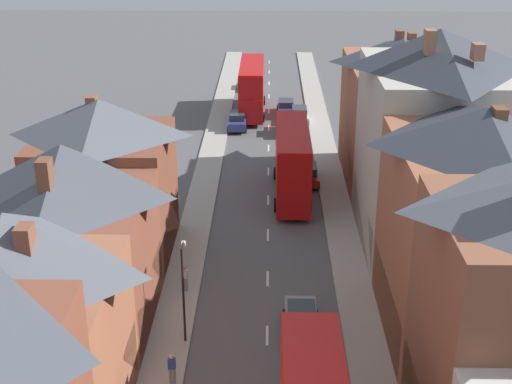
# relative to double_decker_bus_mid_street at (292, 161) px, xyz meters

# --- Properties ---
(pavement_left) EXTENTS (2.20, 104.00, 0.14)m
(pavement_left) POSITION_rel_double_decker_bus_mid_street_xyz_m (-6.89, 1.02, -2.75)
(pavement_left) COLOR #A8A399
(pavement_left) RESTS_ON ground
(pavement_right) EXTENTS (2.20, 104.00, 0.14)m
(pavement_right) POSITION_rel_double_decker_bus_mid_street_xyz_m (3.31, 1.02, -2.75)
(pavement_right) COLOR #A8A399
(pavement_right) RESTS_ON ground
(centre_line_dashes) EXTENTS (0.14, 97.80, 0.01)m
(centre_line_dashes) POSITION_rel_double_decker_bus_mid_street_xyz_m (-1.79, -0.98, -2.81)
(centre_line_dashes) COLOR silver
(centre_line_dashes) RESTS_ON ground
(terrace_row_right) EXTENTS (8.00, 59.62, 14.46)m
(terrace_row_right) POSITION_rel_double_decker_bus_mid_street_xyz_m (8.39, -19.60, 3.26)
(terrace_row_right) COLOR #935138
(terrace_row_right) RESTS_ON ground
(double_decker_bus_mid_street) EXTENTS (2.74, 10.80, 5.30)m
(double_decker_bus_mid_street) POSITION_rel_double_decker_bus_mid_street_xyz_m (0.00, 0.00, 0.00)
(double_decker_bus_mid_street) COLOR #B70F0F
(double_decker_bus_mid_street) RESTS_ON ground
(double_decker_bus_far_approaching) EXTENTS (2.74, 10.80, 5.30)m
(double_decker_bus_far_approaching) POSITION_rel_double_decker_bus_mid_street_xyz_m (-3.60, 22.15, 0.00)
(double_decker_bus_far_approaching) COLOR red
(double_decker_bus_far_approaching) RESTS_ON ground
(car_near_blue) EXTENTS (1.90, 3.97, 1.67)m
(car_near_blue) POSITION_rel_double_decker_bus_mid_street_xyz_m (0.01, 15.43, -1.98)
(car_near_blue) COLOR #B7BABF
(car_near_blue) RESTS_ON ground
(car_near_silver) EXTENTS (1.90, 4.51, 1.58)m
(car_near_silver) POSITION_rel_double_decker_bus_mid_street_xyz_m (1.31, 19.12, -2.01)
(car_near_silver) COLOR silver
(car_near_silver) RESTS_ON ground
(car_parked_left_a) EXTENTS (1.90, 4.38, 1.69)m
(car_parked_left_a) POSITION_rel_double_decker_bus_mid_street_xyz_m (-4.89, 16.78, -1.96)
(car_parked_left_a) COLOR navy
(car_parked_left_a) RESTS_ON ground
(car_parked_right_a) EXTENTS (1.90, 4.51, 1.60)m
(car_parked_right_a) POSITION_rel_double_decker_bus_mid_street_xyz_m (-3.59, 32.75, -2.01)
(car_parked_right_a) COLOR silver
(car_parked_right_a) RESTS_ON ground
(car_parked_left_b) EXTENTS (1.90, 4.29, 1.59)m
(car_parked_left_b) POSITION_rel_double_decker_bus_mid_street_xyz_m (0.01, 21.81, -2.01)
(car_parked_left_b) COLOR navy
(car_parked_left_b) RESTS_ON ground
(car_mid_white) EXTENTS (1.90, 4.20, 1.59)m
(car_mid_white) POSITION_rel_double_decker_bus_mid_street_xyz_m (1.31, 2.58, -2.01)
(car_mid_white) COLOR maroon
(car_mid_white) RESTS_ON ground
(car_far_grey) EXTENTS (1.90, 4.29, 1.63)m
(car_far_grey) POSITION_rel_double_decker_bus_mid_street_xyz_m (0.01, -18.82, -1.99)
(car_far_grey) COLOR gray
(car_far_grey) RESTS_ON ground
(pedestrian_mid_left) EXTENTS (0.36, 0.22, 1.61)m
(pedestrian_mid_left) POSITION_rel_double_decker_bus_mid_street_xyz_m (-6.26, -23.20, -1.78)
(pedestrian_mid_left) COLOR gray
(pedestrian_mid_left) RESTS_ON pavement_left
(pedestrian_mid_right) EXTENTS (0.36, 0.22, 1.61)m
(pedestrian_mid_right) POSITION_rel_double_decker_bus_mid_street_xyz_m (-6.60, -14.69, -1.78)
(pedestrian_mid_right) COLOR gray
(pedestrian_mid_right) RESTS_ON pavement_left
(street_lamp) EXTENTS (0.20, 1.12, 5.50)m
(street_lamp) POSITION_rel_double_decker_bus_mid_street_xyz_m (-6.04, -19.59, 0.43)
(street_lamp) COLOR black
(street_lamp) RESTS_ON ground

